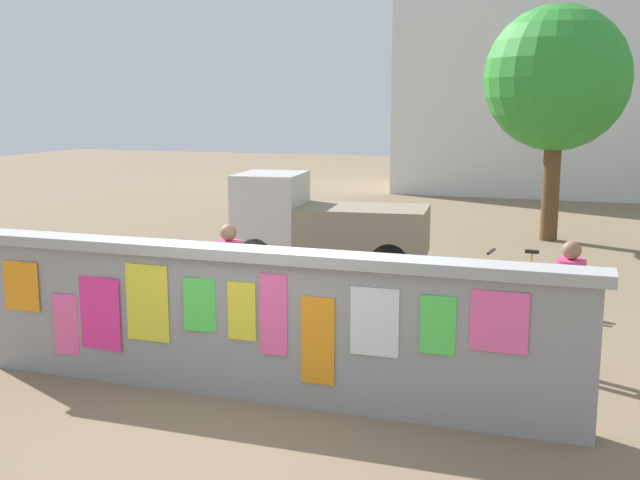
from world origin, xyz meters
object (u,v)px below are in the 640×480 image
object	(u,v)px
bicycle_far	(520,286)
tree_roadside	(556,79)
person_bystander	(229,272)
auto_rickshaw_truck	(321,224)
motorcycle	(361,321)
bicycle_near	(200,285)
person_walking	(569,294)

from	to	relation	value
bicycle_far	tree_roadside	bearing A→B (deg)	88.87
person_bystander	tree_roadside	world-z (taller)	tree_roadside
auto_rickshaw_truck	motorcycle	size ratio (longest dim) A/B	1.98
bicycle_near	person_walking	xyz separation A→B (m)	(5.52, -1.37, 0.62)
bicycle_near	bicycle_far	bearing A→B (deg)	17.51
bicycle_far	person_walking	xyz separation A→B (m)	(0.75, -2.87, 0.62)
auto_rickshaw_truck	person_walking	distance (m)	6.49
bicycle_far	tree_roadside	size ratio (longest dim) A/B	0.32
bicycle_far	auto_rickshaw_truck	bearing A→B (deg)	156.22
tree_roadside	bicycle_far	bearing A→B (deg)	-91.13
motorcycle	person_walking	world-z (taller)	person_walking
auto_rickshaw_truck	bicycle_far	bearing A→B (deg)	-23.78
person_bystander	tree_roadside	distance (m)	10.61
bicycle_far	person_walking	size ratio (longest dim) A/B	1.05
auto_rickshaw_truck	tree_roadside	xyz separation A→B (m)	(3.98, 4.85, 2.79)
auto_rickshaw_truck	bicycle_near	distance (m)	3.37
bicycle_far	person_bystander	xyz separation A→B (m)	(-3.51, -3.04, 0.62)
bicycle_far	person_bystander	bearing A→B (deg)	-139.10
tree_roadside	motorcycle	bearing A→B (deg)	-100.96
bicycle_far	person_bystander	distance (m)	4.69
person_walking	person_bystander	distance (m)	4.27
motorcycle	tree_roadside	bearing A→B (deg)	79.04
bicycle_near	person_bystander	xyz separation A→B (m)	(1.25, -1.54, 0.62)
bicycle_near	person_bystander	world-z (taller)	person_bystander
tree_roadside	person_walking	bearing A→B (deg)	-86.21
tree_roadside	bicycle_near	bearing A→B (deg)	-121.31
auto_rickshaw_truck	bicycle_near	world-z (taller)	auto_rickshaw_truck
bicycle_far	person_walking	bearing A→B (deg)	-75.32
motorcycle	bicycle_near	bearing A→B (deg)	153.94
auto_rickshaw_truck	person_bystander	world-z (taller)	auto_rickshaw_truck
auto_rickshaw_truck	person_bystander	size ratio (longest dim) A/B	2.31
motorcycle	bicycle_far	xyz separation A→B (m)	(1.72, 3.00, -0.10)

